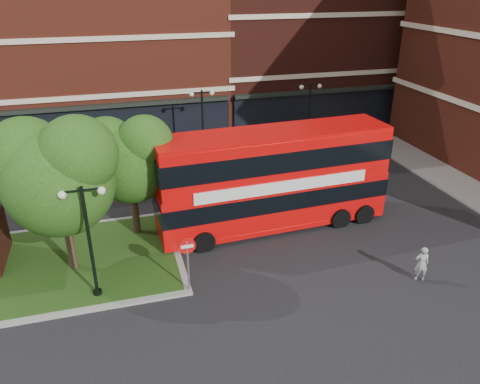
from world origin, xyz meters
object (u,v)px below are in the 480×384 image
object	(u,v)px
woman	(422,264)
car_white	(217,149)
car_silver	(99,153)
bus	(273,173)

from	to	relation	value
woman	car_white	distance (m)	17.65
car_silver	car_white	bearing A→B (deg)	-94.18
woman	car_silver	xyz separation A→B (m)	(-13.21, 18.42, -0.15)
car_silver	bus	bearing A→B (deg)	-138.02
bus	car_white	bearing A→B (deg)	89.48
woman	car_white	xyz separation A→B (m)	(-5.00, 16.92, -0.11)
woman	bus	bearing A→B (deg)	-37.12
bus	woman	world-z (taller)	bus
woman	car_silver	distance (m)	22.67
car_silver	car_white	xyz separation A→B (m)	(8.21, -1.50, 0.04)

